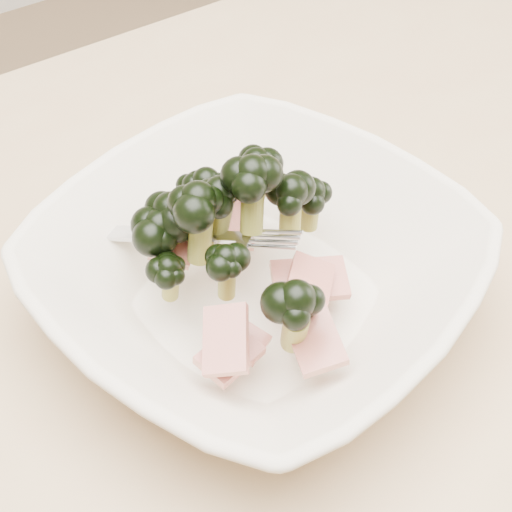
# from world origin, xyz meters

# --- Properties ---
(dining_table) EXTENTS (1.20, 0.80, 0.75)m
(dining_table) POSITION_xyz_m (0.00, 0.00, 0.65)
(dining_table) COLOR tan
(dining_table) RESTS_ON ground
(broccoli_dish) EXTENTS (0.35, 0.35, 0.13)m
(broccoli_dish) POSITION_xyz_m (0.05, 0.00, 0.79)
(broccoli_dish) COLOR beige
(broccoli_dish) RESTS_ON dining_table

